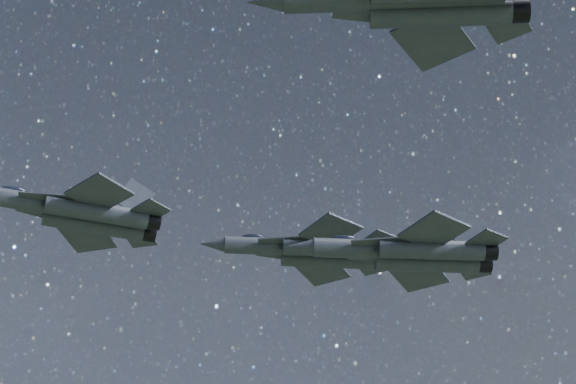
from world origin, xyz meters
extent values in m
cylinder|color=#30343C|center=(-21.34, 2.19, 147.56)|extent=(7.60, 2.95, 1.57)
ellipsoid|color=black|center=(-22.52, 1.96, 148.31)|extent=(2.55, 1.49, 0.77)
cube|color=#30343C|center=(-16.21, 3.18, 147.51)|extent=(8.38, 3.05, 1.31)
cylinder|color=#30343C|center=(-15.62, 2.27, 147.06)|extent=(8.59, 3.15, 1.57)
cylinder|color=#30343C|center=(-16.00, 4.24, 147.06)|extent=(8.59, 3.15, 1.57)
cylinder|color=black|center=(-11.08, 3.15, 147.06)|extent=(1.56, 1.67, 1.45)
cylinder|color=black|center=(-11.46, 5.12, 147.06)|extent=(1.56, 1.67, 1.45)
cube|color=#30343C|center=(-19.30, 1.20, 147.44)|extent=(5.23, 1.11, 0.12)
cube|color=#30343C|center=(-19.82, 3.86, 147.44)|extent=(5.26, 2.98, 0.12)
cube|color=#30343C|center=(-15.36, -0.14, 147.26)|extent=(5.74, 5.77, 0.20)
cube|color=#30343C|center=(-16.66, 6.57, 147.26)|extent=(5.12, 5.40, 0.20)
cube|color=#30343C|center=(-11.23, 1.79, 147.26)|extent=(3.39, 3.41, 0.15)
cube|color=#30343C|center=(-12.11, 6.33, 147.26)|extent=(3.00, 3.13, 0.15)
cube|color=#30343C|center=(-12.71, 2.58, 148.97)|extent=(3.50, 0.62, 3.58)
cube|color=#30343C|center=(-13.19, 5.04, 148.97)|extent=(3.41, 1.10, 3.58)
cylinder|color=#30343C|center=(-0.47, 13.67, 151.82)|extent=(8.07, 2.03, 1.69)
cone|color=#30343C|center=(-5.66, 13.89, 151.82)|extent=(2.66, 1.63, 1.51)
ellipsoid|color=black|center=(-1.77, 13.73, 152.63)|extent=(2.62, 1.25, 0.83)
cube|color=#30343C|center=(5.15, 13.43, 151.77)|extent=(8.94, 2.01, 1.41)
cylinder|color=#30343C|center=(5.53, 12.33, 151.28)|extent=(9.15, 2.08, 1.69)
cylinder|color=#30343C|center=(5.63, 14.49, 151.28)|extent=(9.15, 2.08, 1.69)
cylinder|color=black|center=(10.51, 12.11, 151.28)|extent=(1.47, 1.62, 1.56)
cylinder|color=black|center=(10.60, 14.27, 151.28)|extent=(1.47, 1.62, 1.56)
cube|color=#30343C|center=(1.41, 12.13, 151.69)|extent=(5.75, 2.47, 0.13)
cube|color=#30343C|center=(1.53, 15.04, 151.69)|extent=(5.74, 2.01, 0.13)
cube|color=#30343C|center=(5.20, 9.74, 151.50)|extent=(5.87, 6.08, 0.22)
cube|color=#30343C|center=(5.52, 17.09, 151.50)|extent=(6.02, 6.16, 0.22)
cube|color=#30343C|center=(10.01, 10.72, 151.50)|extent=(3.46, 3.55, 0.16)
cube|color=#30343C|center=(10.23, 15.70, 151.50)|extent=(3.55, 3.62, 0.16)
cube|color=#30343C|center=(8.66, 11.92, 153.34)|extent=(3.75, 0.64, 3.85)
cube|color=#30343C|center=(8.77, 14.62, 153.34)|extent=(3.76, 0.52, 3.85)
cone|color=#30343C|center=(-4.04, -22.57, 147.35)|extent=(2.74, 1.87, 1.48)
cylinder|color=#30343C|center=(6.96, -23.31, 146.82)|extent=(9.02, 3.06, 1.65)
cylinder|color=black|center=(11.75, -24.10, 146.82)|extent=(1.60, 1.72, 1.52)
cube|color=#30343C|center=(3.06, -22.29, 147.22)|extent=(5.52, 1.32, 0.13)
cube|color=#30343C|center=(7.16, -20.78, 147.03)|extent=(6.01, 6.06, 0.21)
cube|color=#30343C|center=(11.55, -22.67, 147.03)|extent=(3.55, 3.58, 0.16)
cylinder|color=#30343C|center=(7.31, 7.13, 148.10)|extent=(8.35, 2.23, 1.74)
cone|color=#30343C|center=(1.96, 7.45, 148.10)|extent=(2.77, 1.72, 1.56)
ellipsoid|color=black|center=(5.98, 7.21, 148.94)|extent=(2.72, 1.33, 0.86)
cube|color=#30343C|center=(13.11, 6.79, 148.05)|extent=(9.24, 2.22, 1.45)
cylinder|color=#30343C|center=(13.49, 5.64, 147.54)|extent=(9.47, 2.30, 1.74)
cylinder|color=#30343C|center=(13.62, 7.87, 147.54)|extent=(9.47, 2.30, 1.74)
cylinder|color=black|center=(18.62, 5.34, 147.54)|extent=(1.55, 1.69, 1.61)
cylinder|color=black|center=(18.75, 7.57, 147.54)|extent=(1.55, 1.69, 1.61)
cube|color=#30343C|center=(9.23, 5.51, 147.97)|extent=(5.93, 2.64, 0.13)
cube|color=#30343C|center=(9.41, 8.52, 147.97)|extent=(5.92, 1.98, 0.13)
cube|color=#30343C|center=(13.11, 2.98, 147.77)|extent=(6.02, 6.25, 0.22)
cube|color=#30343C|center=(13.56, 10.56, 147.77)|extent=(6.24, 6.37, 0.22)
cube|color=#30343C|center=(18.09, 3.92, 147.77)|extent=(3.55, 3.65, 0.17)
cube|color=#30343C|center=(18.39, 9.04, 147.77)|extent=(3.68, 3.75, 0.17)
cube|color=#30343C|center=(16.71, 5.17, 149.66)|extent=(3.87, 0.72, 3.98)
cube|color=#30343C|center=(16.87, 7.96, 149.66)|extent=(3.89, 0.56, 3.98)
camera|label=1|loc=(-7.64, -65.09, 102.73)|focal=60.00mm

